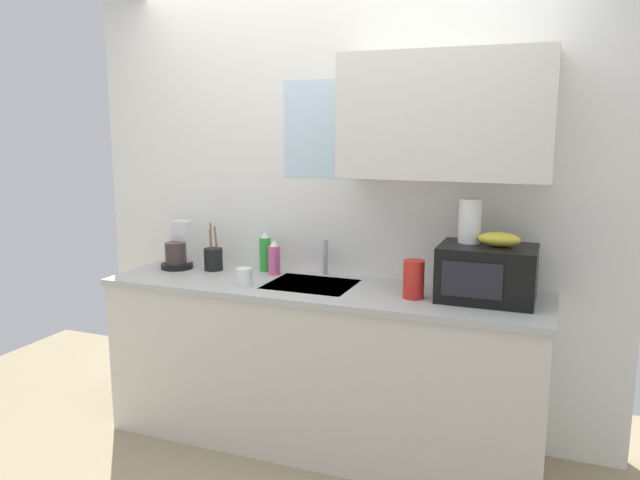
{
  "coord_description": "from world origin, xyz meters",
  "views": [
    {
      "loc": [
        1.16,
        -2.96,
        1.73
      ],
      "look_at": [
        0.0,
        0.0,
        1.15
      ],
      "focal_mm": 34.48,
      "sensor_mm": 36.0,
      "label": 1
    }
  ],
  "objects": [
    {
      "name": "kitchen_wall_assembly",
      "position": [
        0.12,
        0.31,
        1.36
      ],
      "size": [
        3.15,
        0.42,
        2.5
      ],
      "color": "white",
      "rests_on": "ground"
    },
    {
      "name": "counter_unit",
      "position": [
        -0.0,
        0.0,
        0.46
      ],
      "size": [
        2.38,
        0.63,
        0.9
      ],
      "color": "silver",
      "rests_on": "ground"
    },
    {
      "name": "sink_faucet",
      "position": [
        -0.06,
        0.24,
        1.0
      ],
      "size": [
        0.03,
        0.03,
        0.21
      ],
      "primitive_type": "cylinder",
      "color": "#B2B5BA",
      "rests_on": "counter_unit"
    },
    {
      "name": "microwave",
      "position": [
        0.86,
        0.05,
        1.04
      ],
      "size": [
        0.46,
        0.35,
        0.27
      ],
      "color": "black",
      "rests_on": "counter_unit"
    },
    {
      "name": "banana_bunch",
      "position": [
        0.91,
        0.05,
        1.2
      ],
      "size": [
        0.2,
        0.11,
        0.07
      ],
      "primitive_type": "ellipsoid",
      "color": "gold",
      "rests_on": "microwave"
    },
    {
      "name": "paper_towel_roll",
      "position": [
        0.76,
        0.1,
        1.28
      ],
      "size": [
        0.11,
        0.11,
        0.22
      ],
      "primitive_type": "cylinder",
      "color": "white",
      "rests_on": "microwave"
    },
    {
      "name": "coffee_maker",
      "position": [
        -0.96,
        0.11,
        1.0
      ],
      "size": [
        0.19,
        0.21,
        0.28
      ],
      "color": "black",
      "rests_on": "counter_unit"
    },
    {
      "name": "dish_soap_bottle_pink",
      "position": [
        -0.34,
        0.15,
        0.99
      ],
      "size": [
        0.07,
        0.07,
        0.2
      ],
      "color": "#E55999",
      "rests_on": "counter_unit"
    },
    {
      "name": "dish_soap_bottle_green",
      "position": [
        -0.43,
        0.21,
        1.01
      ],
      "size": [
        0.07,
        0.07,
        0.23
      ],
      "color": "green",
      "rests_on": "counter_unit"
    },
    {
      "name": "cereal_canister",
      "position": [
        0.52,
        -0.05,
        1.0
      ],
      "size": [
        0.1,
        0.1,
        0.19
      ],
      "primitive_type": "cylinder",
      "color": "red",
      "rests_on": "counter_unit"
    },
    {
      "name": "mug_white",
      "position": [
        -0.38,
        -0.14,
        0.95
      ],
      "size": [
        0.08,
        0.08,
        0.09
      ],
      "primitive_type": "cylinder",
      "color": "white",
      "rests_on": "counter_unit"
    },
    {
      "name": "utensil_crock",
      "position": [
        -0.73,
        0.12,
        0.97
      ],
      "size": [
        0.11,
        0.11,
        0.29
      ],
      "color": "black",
      "rests_on": "counter_unit"
    }
  ]
}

